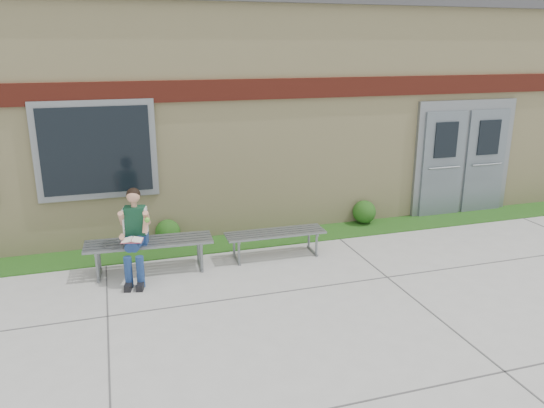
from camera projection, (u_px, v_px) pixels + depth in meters
name	position (u px, v px, depth m)	size (l,w,h in m)	color
ground	(340.00, 301.00, 7.15)	(80.00, 80.00, 0.00)	#9E9E99
grass_strip	(280.00, 237.00, 9.52)	(16.00, 0.80, 0.02)	#204813
school_building	(234.00, 101.00, 12.02)	(16.20, 6.22, 4.20)	beige
bench_left	(149.00, 248.00, 8.01)	(1.92, 0.63, 0.49)	slate
bench_right	(275.00, 237.00, 8.60)	(1.63, 0.48, 0.42)	slate
girl	(135.00, 232.00, 7.67)	(0.47, 0.81, 1.35)	navy
shrub_mid	(168.00, 232.00, 9.13)	(0.43, 0.43, 0.43)	#204813
shrub_east	(364.00, 212.00, 10.20)	(0.45, 0.45, 0.45)	#204813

